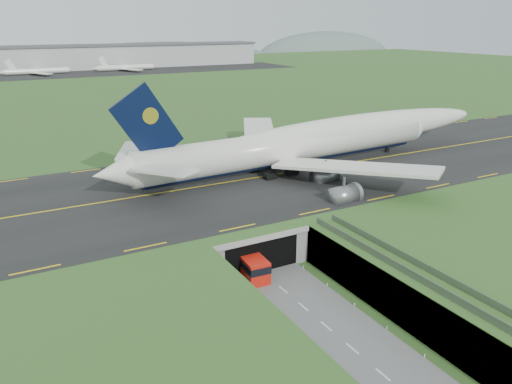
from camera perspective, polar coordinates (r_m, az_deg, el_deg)
ground at (r=68.94m, az=4.01°, el=-11.95°), size 900.00×900.00×0.00m
airfield_deck at (r=67.46m, az=4.07°, el=-9.76°), size 800.00×800.00×6.00m
trench_road at (r=63.70m, az=7.75°, el=-14.83°), size 12.00×75.00×0.20m
taxiway at (r=93.42m, az=-6.79°, el=0.52°), size 800.00×44.00×0.18m
tunnel_portal at (r=80.43m, az=-2.34°, el=-4.55°), size 17.00×22.30×6.00m
guideway at (r=60.89m, az=23.28°, el=-12.28°), size 3.00×53.00×7.05m
jumbo_jet at (r=107.07m, az=7.30°, el=5.88°), size 96.91×61.83×20.49m
shuttle_tram at (r=73.38m, az=-0.79°, el=-8.22°), size 3.73×8.59×3.40m
cargo_terminal at (r=351.19m, az=-23.97°, el=13.79°), size 320.00×67.00×15.60m
distant_hills at (r=490.88m, az=-17.58°, el=13.39°), size 700.00×91.00×60.00m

